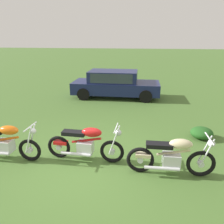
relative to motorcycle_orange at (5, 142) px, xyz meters
name	(u,v)px	position (x,y,z in m)	size (l,w,h in m)	color
ground_plane	(85,163)	(2.11, 0.11, -0.49)	(120.00, 120.00, 0.00)	#476B2D
motorcycle_orange	(5,142)	(0.00, 0.00, 0.00)	(2.03, 0.64, 1.02)	black
motorcycle_red	(86,144)	(2.12, 0.26, -0.01)	(2.08, 0.64, 1.02)	black
motorcycle_cream	(172,156)	(4.27, -0.05, -0.01)	(2.05, 0.64, 1.02)	black
car_navy	(115,83)	(1.97, 6.68, 0.31)	(4.60, 1.90, 1.43)	#161E4C
shrub_low	(202,133)	(5.46, 2.10, -0.30)	(0.71, 0.68, 0.37)	#23571E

